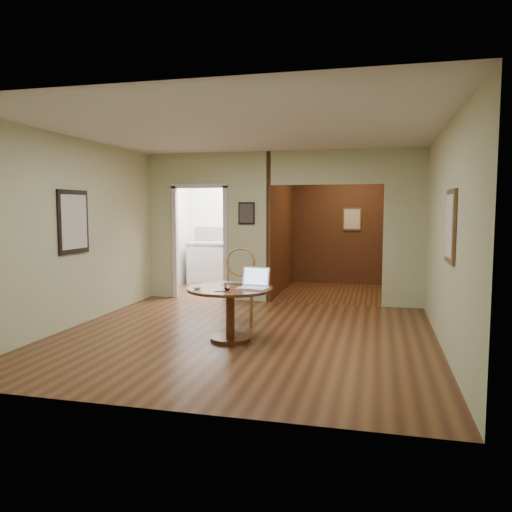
% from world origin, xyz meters
% --- Properties ---
extents(floor, '(5.00, 5.00, 0.00)m').
position_xyz_m(floor, '(0.00, 0.00, 0.00)').
color(floor, '#472314').
rests_on(floor, ground).
extents(room_shell, '(5.20, 7.50, 5.00)m').
position_xyz_m(room_shell, '(-0.47, 3.10, 1.29)').
color(room_shell, silver).
rests_on(room_shell, ground).
extents(dining_table, '(1.10, 1.10, 0.69)m').
position_xyz_m(dining_table, '(-0.10, -0.23, 0.51)').
color(dining_table, '#5A2B16').
rests_on(dining_table, ground).
extents(chair, '(0.55, 0.55, 1.11)m').
position_xyz_m(chair, '(-0.24, 0.75, 0.62)').
color(chair, '#986036').
rests_on(chair, ground).
extents(open_laptop, '(0.40, 0.37, 0.26)m').
position_xyz_m(open_laptop, '(0.21, -0.20, 0.75)').
color(open_laptop, white).
rests_on(open_laptop, dining_table).
extents(closed_laptop, '(0.32, 0.23, 0.02)m').
position_xyz_m(closed_laptop, '(-0.16, 0.05, 0.70)').
color(closed_laptop, '#AAAAAE').
rests_on(closed_laptop, dining_table).
extents(mouse, '(0.11, 0.08, 0.04)m').
position_xyz_m(mouse, '(-0.46, -0.47, 0.71)').
color(mouse, white).
rests_on(mouse, dining_table).
extents(wine_glass, '(0.09, 0.09, 0.10)m').
position_xyz_m(wine_glass, '(-0.07, -0.46, 0.74)').
color(wine_glass, white).
rests_on(wine_glass, dining_table).
extents(pen, '(0.13, 0.07, 0.01)m').
position_xyz_m(pen, '(-0.13, -0.55, 0.69)').
color(pen, '#0D0F5C').
rests_on(pen, dining_table).
extents(kitchen_cabinet, '(2.06, 0.60, 0.94)m').
position_xyz_m(kitchen_cabinet, '(-1.35, 4.20, 0.47)').
color(kitchen_cabinet, silver).
rests_on(kitchen_cabinet, ground).
extents(grocery_bag, '(0.27, 0.23, 0.27)m').
position_xyz_m(grocery_bag, '(-0.64, 4.20, 1.07)').
color(grocery_bag, '#C2A88E').
rests_on(grocery_bag, kitchen_cabinet).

